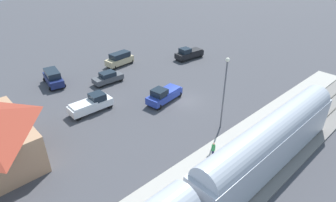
# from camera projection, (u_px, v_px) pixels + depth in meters

# --- Properties ---
(ground_plane) EXTENTS (200.00, 200.00, 0.00)m
(ground_plane) POSITION_uv_depth(u_px,v_px,m) (183.00, 101.00, 37.22)
(ground_plane) COLOR #424247
(railway_track) EXTENTS (4.80, 70.00, 0.30)m
(railway_track) POSITION_uv_depth(u_px,v_px,m) (282.00, 149.00, 28.24)
(railway_track) COLOR slate
(railway_track) RESTS_ON ground
(platform) EXTENTS (3.20, 46.00, 0.30)m
(platform) POSITION_uv_depth(u_px,v_px,m) (248.00, 132.00, 30.76)
(platform) COLOR #A8A399
(platform) RESTS_ON ground
(pedestrian_on_platform) EXTENTS (0.36, 0.36, 1.71)m
(pedestrian_on_platform) POSITION_uv_depth(u_px,v_px,m) (213.00, 149.00, 26.45)
(pedestrian_on_platform) COLOR #23284C
(pedestrian_on_platform) RESTS_ON platform
(sedan_charcoal) EXTENTS (1.98, 4.55, 1.74)m
(sedan_charcoal) POSITION_uv_depth(u_px,v_px,m) (108.00, 77.00, 41.65)
(sedan_charcoal) COLOR #47494F
(sedan_charcoal) RESTS_ON ground
(suv_navy) EXTENTS (5.16, 3.02, 2.22)m
(suv_navy) POSITION_uv_depth(u_px,v_px,m) (53.00, 77.00, 41.00)
(suv_navy) COLOR navy
(suv_navy) RESTS_ON ground
(pickup_blue) EXTENTS (2.74, 5.63, 2.14)m
(pickup_blue) POSITION_uv_depth(u_px,v_px,m) (164.00, 95.00, 36.56)
(pickup_blue) COLOR #283D9E
(pickup_blue) RESTS_ON ground
(suv_tan) EXTENTS (2.39, 5.05, 2.22)m
(suv_tan) POSITION_uv_depth(u_px,v_px,m) (120.00, 59.00, 47.70)
(suv_tan) COLOR #C6B284
(suv_tan) RESTS_ON ground
(pickup_black) EXTENTS (2.50, 5.57, 2.14)m
(pickup_black) POSITION_uv_depth(u_px,v_px,m) (189.00, 53.00, 50.48)
(pickup_black) COLOR black
(pickup_black) RESTS_ON ground
(pickup_white) EXTENTS (2.05, 5.43, 2.14)m
(pickup_white) POSITION_uv_depth(u_px,v_px,m) (91.00, 104.00, 34.42)
(pickup_white) COLOR white
(pickup_white) RESTS_ON ground
(light_pole_near_platform) EXTENTS (0.44, 0.44, 8.40)m
(light_pole_near_platform) POSITION_uv_depth(u_px,v_px,m) (225.00, 86.00, 29.28)
(light_pole_near_platform) COLOR #515156
(light_pole_near_platform) RESTS_ON ground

